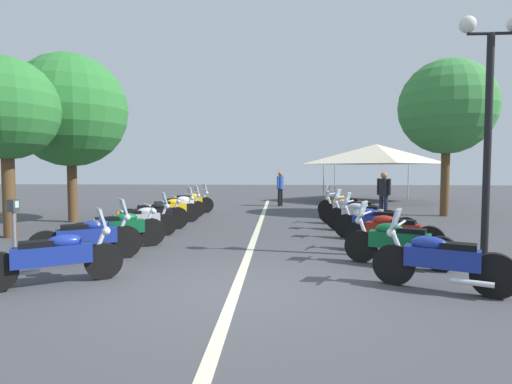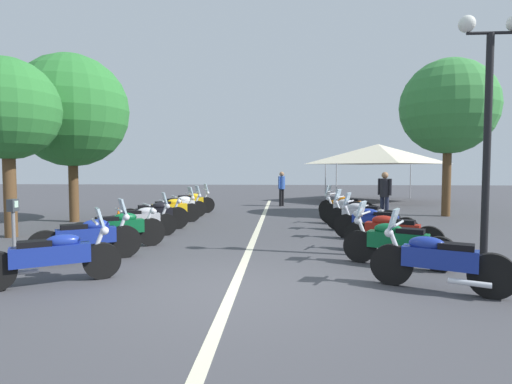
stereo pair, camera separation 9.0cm
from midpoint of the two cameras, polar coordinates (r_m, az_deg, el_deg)
name	(u,v)px [view 1 (the left image)]	position (r m, az deg, el deg)	size (l,w,h in m)	color
ground_plane	(235,291)	(6.26, -3.35, -13.72)	(80.00, 80.00, 0.00)	#424247
lane_centre_stripe	(257,231)	(12.02, -0.05, -5.45)	(22.99, 0.16, 0.01)	beige
motorcycle_left_row_0	(55,256)	(7.19, -26.80, -8.09)	(1.24, 1.86, 1.19)	black
motorcycle_left_row_1	(89,238)	(8.67, -22.80, -5.96)	(1.27, 1.85, 1.22)	black
motorcycle_left_row_2	(118,229)	(9.78, -19.07, -4.93)	(1.34, 1.90, 1.01)	black
motorcycle_left_row_3	(141,220)	(11.29, -16.09, -3.84)	(1.04, 1.81, 1.19)	black
motorcycle_left_row_4	(154,215)	(12.42, -14.32, -3.12)	(1.07, 1.91, 1.02)	black
motorcycle_left_row_5	(170,209)	(13.91, -12.25, -2.40)	(1.22, 1.94, 1.21)	black
motorcycle_left_row_6	(180,206)	(15.39, -10.90, -1.88)	(1.14, 1.87, 1.19)	black
motorcycle_left_row_7	(190,202)	(16.73, -9.50, -1.41)	(1.05, 1.92, 1.22)	black
motorcycle_right_row_0	(439,260)	(6.72, 24.08, -8.72)	(1.05, 1.87, 1.21)	black
motorcycle_right_row_1	(397,242)	(8.07, 19.00, -6.65)	(1.08, 1.90, 1.20)	black
motorcycle_right_row_2	(392,232)	(9.32, 18.36, -5.36)	(1.08, 1.98, 1.00)	black
motorcycle_right_row_3	(374,222)	(10.81, 16.07, -4.09)	(1.04, 2.00, 1.21)	black
motorcycle_right_row_4	(361,215)	(12.21, 14.38, -3.18)	(1.11, 2.03, 1.22)	black
motorcycle_right_row_5	(349,210)	(13.61, 12.86, -2.53)	(1.07, 1.97, 1.02)	black
motorcycle_right_row_6	(344,206)	(15.09, 12.17, -1.92)	(1.07, 1.91, 1.23)	black
street_lamp_twin_globe	(489,95)	(9.24, 29.78, 11.84)	(0.32, 1.22, 4.78)	black
parking_meter	(14,221)	(8.44, -31.23, -3.54)	(0.18, 0.13, 1.29)	slate
traffic_cone_0	(118,218)	(13.46, -19.10, -3.46)	(0.36, 0.36, 0.61)	orange
bystander_0	(384,192)	(14.73, 17.41, -0.04)	(0.40, 0.40, 1.72)	#1E2338
bystander_1	(280,186)	(19.83, 3.31, 0.87)	(0.46, 0.33, 1.69)	black
roadside_tree_0	(6,109)	(12.68, -31.97, 9.85)	(2.68, 2.68, 4.75)	brown
roadside_tree_1	(70,111)	(15.40, -24.87, 10.34)	(3.81, 3.81, 5.72)	brown
roadside_tree_2	(447,107)	(17.37, 25.19, 10.77)	(3.60, 3.60, 6.00)	brown
event_tent	(376,154)	(23.55, 16.46, 5.15)	(5.79, 5.79, 3.20)	beige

